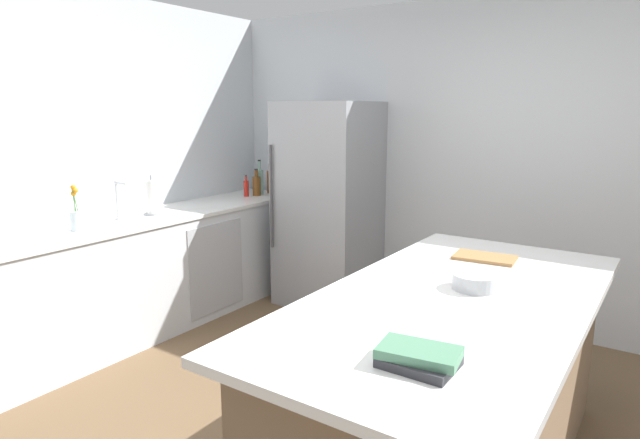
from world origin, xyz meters
The scene contains 15 objects.
wall_rear centered at (0.00, 2.25, 1.30)m, with size 6.00×0.10×2.60m, color silver.
wall_left centered at (-2.45, 0.00, 1.30)m, with size 0.10×6.00×2.60m, color silver.
counter_run_left centered at (-2.09, 0.62, 0.46)m, with size 0.64×3.00×0.92m.
kitchen_island centered at (0.55, 0.17, 0.46)m, with size 1.09×2.21×0.92m.
refrigerator centered at (-1.24, 1.85, 0.90)m, with size 0.78×0.72×1.80m.
sink_faucet centered at (-2.14, 0.36, 1.07)m, with size 0.15×0.05×0.30m.
flower_vase centered at (-2.07, -0.03, 1.01)m, with size 0.09×0.09×0.32m.
paper_towel_roll centered at (-2.11, 0.64, 1.05)m, with size 0.14×0.14×0.31m.
vinegar_bottle centered at (-2.04, 2.00, 1.03)m, with size 0.05×0.05×0.29m.
gin_bottle centered at (-2.08, 1.90, 1.04)m, with size 0.07×0.07×0.34m.
whiskey_bottle centered at (-2.05, 1.82, 1.02)m, with size 0.08×0.08×0.26m.
hot_sauce_bottle centered at (-2.09, 1.72, 1.00)m, with size 0.05×0.05×0.20m.
cookbook_stack centered at (0.70, -0.55, 0.95)m, with size 0.28×0.19×0.06m.
mixing_bowl centered at (0.60, 0.31, 0.95)m, with size 0.21×0.21×0.07m.
cutting_board centered at (0.47, 0.84, 0.93)m, with size 0.34×0.23×0.02m.
Camera 1 is at (1.34, -2.06, 1.74)m, focal length 30.08 mm.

